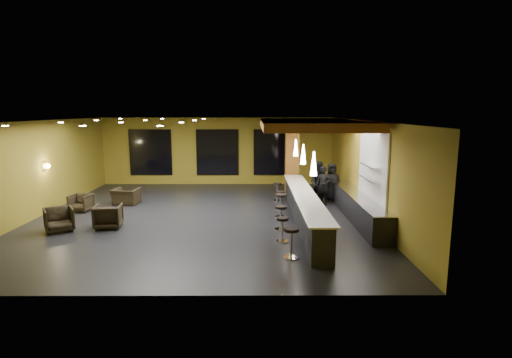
{
  "coord_description": "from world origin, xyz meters",
  "views": [
    {
      "loc": [
        1.94,
        -14.4,
        3.86
      ],
      "look_at": [
        2.0,
        0.5,
        1.3
      ],
      "focal_mm": 28.0,
      "sensor_mm": 36.0,
      "label": 1
    }
  ],
  "objects_px": {
    "prep_counter": "(358,208)",
    "pendant_1": "(303,154)",
    "staff_b": "(319,183)",
    "bar_stool_2": "(281,215)",
    "armchair_c": "(81,203)",
    "bar_stool_3": "(281,203)",
    "staff_c": "(332,182)",
    "bar_stool_4": "(280,198)",
    "bar_stool_0": "(291,239)",
    "column": "(292,158)",
    "bar_stool_5": "(277,190)",
    "armchair_a": "(59,219)",
    "pendant_0": "(314,164)",
    "armchair_b": "(108,216)",
    "pendant_2": "(296,148)",
    "armchair_d": "(126,196)",
    "bar_stool_1": "(282,226)",
    "staff_a": "(323,186)",
    "bar_counter": "(304,209)"
  },
  "relations": [
    {
      "from": "prep_counter",
      "to": "pendant_1",
      "type": "relative_size",
      "value": 8.57
    },
    {
      "from": "column",
      "to": "pendant_1",
      "type": "height_order",
      "value": "column"
    },
    {
      "from": "prep_counter",
      "to": "bar_stool_2",
      "type": "height_order",
      "value": "prep_counter"
    },
    {
      "from": "armchair_a",
      "to": "pendant_0",
      "type": "bearing_deg",
      "value": -40.19
    },
    {
      "from": "pendant_1",
      "to": "bar_stool_4",
      "type": "distance_m",
      "value": 2.48
    },
    {
      "from": "pendant_1",
      "to": "armchair_c",
      "type": "bearing_deg",
      "value": 172.01
    },
    {
      "from": "staff_b",
      "to": "bar_stool_2",
      "type": "distance_m",
      "value": 4.15
    },
    {
      "from": "armchair_d",
      "to": "bar_stool_4",
      "type": "xyz_separation_m",
      "value": [
        6.37,
        -0.9,
        0.14
      ]
    },
    {
      "from": "pendant_0",
      "to": "bar_stool_2",
      "type": "relative_size",
      "value": 0.88
    },
    {
      "from": "pendant_0",
      "to": "bar_stool_4",
      "type": "height_order",
      "value": "pendant_0"
    },
    {
      "from": "prep_counter",
      "to": "bar_stool_4",
      "type": "distance_m",
      "value": 3.05
    },
    {
      "from": "pendant_2",
      "to": "bar_stool_2",
      "type": "xyz_separation_m",
      "value": [
        -0.85,
        -3.78,
        -1.84
      ]
    },
    {
      "from": "bar_stool_0",
      "to": "bar_stool_3",
      "type": "relative_size",
      "value": 0.95
    },
    {
      "from": "bar_stool_5",
      "to": "bar_stool_1",
      "type": "bearing_deg",
      "value": -91.72
    },
    {
      "from": "staff_a",
      "to": "bar_counter",
      "type": "bearing_deg",
      "value": -93.45
    },
    {
      "from": "staff_b",
      "to": "staff_c",
      "type": "bearing_deg",
      "value": 59.67
    },
    {
      "from": "prep_counter",
      "to": "armchair_b",
      "type": "distance_m",
      "value": 8.64
    },
    {
      "from": "prep_counter",
      "to": "column",
      "type": "xyz_separation_m",
      "value": [
        -2.0,
        4.1,
        1.32
      ]
    },
    {
      "from": "staff_c",
      "to": "bar_stool_0",
      "type": "height_order",
      "value": "staff_c"
    },
    {
      "from": "pendant_1",
      "to": "bar_counter",
      "type": "bearing_deg",
      "value": -90.0
    },
    {
      "from": "staff_b",
      "to": "bar_stool_4",
      "type": "distance_m",
      "value": 1.99
    },
    {
      "from": "armchair_c",
      "to": "armchair_d",
      "type": "bearing_deg",
      "value": 48.99
    },
    {
      "from": "armchair_b",
      "to": "staff_b",
      "type": "bearing_deg",
      "value": -163.54
    },
    {
      "from": "armchair_c",
      "to": "bar_stool_0",
      "type": "bearing_deg",
      "value": -24.5
    },
    {
      "from": "staff_c",
      "to": "bar_stool_2",
      "type": "xyz_separation_m",
      "value": [
        -2.45,
        -4.16,
        -0.32
      ]
    },
    {
      "from": "prep_counter",
      "to": "bar_stool_4",
      "type": "height_order",
      "value": "prep_counter"
    },
    {
      "from": "prep_counter",
      "to": "bar_stool_3",
      "type": "distance_m",
      "value": 2.77
    },
    {
      "from": "pendant_1",
      "to": "armchair_d",
      "type": "relative_size",
      "value": 0.69
    },
    {
      "from": "column",
      "to": "bar_stool_5",
      "type": "bearing_deg",
      "value": -122.22
    },
    {
      "from": "staff_c",
      "to": "bar_stool_4",
      "type": "bearing_deg",
      "value": -146.08
    },
    {
      "from": "prep_counter",
      "to": "bar_stool_2",
      "type": "bearing_deg",
      "value": -155.86
    },
    {
      "from": "column",
      "to": "staff_c",
      "type": "relative_size",
      "value": 2.11
    },
    {
      "from": "prep_counter",
      "to": "bar_stool_2",
      "type": "xyz_separation_m",
      "value": [
        -2.85,
        -1.28,
        0.08
      ]
    },
    {
      "from": "bar_stool_2",
      "to": "bar_stool_3",
      "type": "bearing_deg",
      "value": 86.26
    },
    {
      "from": "prep_counter",
      "to": "armchair_d",
      "type": "distance_m",
      "value": 9.36
    },
    {
      "from": "armchair_b",
      "to": "bar_stool_4",
      "type": "distance_m",
      "value": 6.39
    },
    {
      "from": "staff_c",
      "to": "bar_counter",
      "type": "bearing_deg",
      "value": -113.37
    },
    {
      "from": "prep_counter",
      "to": "column",
      "type": "bearing_deg",
      "value": 116.0
    },
    {
      "from": "bar_counter",
      "to": "bar_stool_4",
      "type": "distance_m",
      "value": 2.07
    },
    {
      "from": "bar_stool_2",
      "to": "bar_stool_4",
      "type": "bearing_deg",
      "value": 86.52
    },
    {
      "from": "column",
      "to": "bar_stool_3",
      "type": "height_order",
      "value": "column"
    },
    {
      "from": "armchair_b",
      "to": "armchair_c",
      "type": "relative_size",
      "value": 1.16
    },
    {
      "from": "prep_counter",
      "to": "bar_stool_5",
      "type": "distance_m",
      "value": 4.02
    },
    {
      "from": "armchair_d",
      "to": "bar_stool_0",
      "type": "xyz_separation_m",
      "value": [
        6.32,
        -6.17,
        0.19
      ]
    },
    {
      "from": "column",
      "to": "bar_stool_2",
      "type": "distance_m",
      "value": 5.58
    },
    {
      "from": "armchair_a",
      "to": "bar_stool_2",
      "type": "bearing_deg",
      "value": -31.42
    },
    {
      "from": "bar_stool_1",
      "to": "armchair_b",
      "type": "bearing_deg",
      "value": 165.62
    },
    {
      "from": "armchair_c",
      "to": "bar_stool_3",
      "type": "distance_m",
      "value": 7.74
    },
    {
      "from": "staff_a",
      "to": "bar_stool_4",
      "type": "xyz_separation_m",
      "value": [
        -1.8,
        -0.72,
        -0.35
      ]
    },
    {
      "from": "bar_stool_1",
      "to": "armchair_c",
      "type": "bearing_deg",
      "value": 154.08
    }
  ]
}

